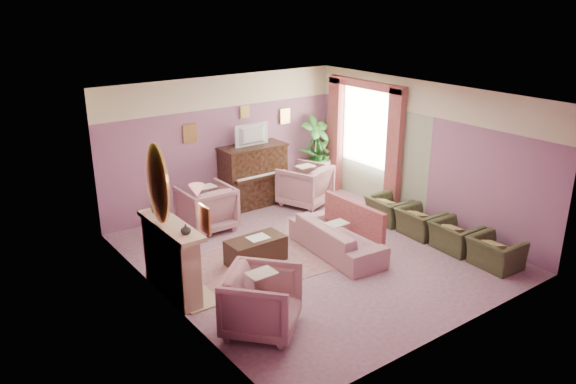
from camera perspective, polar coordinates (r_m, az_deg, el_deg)
floor at (r=10.02m, az=2.51°, el=-6.28°), size 5.50×6.00×0.01m
ceiling at (r=9.16m, az=2.77°, el=9.69°), size 5.50×6.00×0.01m
wall_back at (r=11.88m, az=-6.50°, el=4.99°), size 5.50×0.02×2.80m
wall_front at (r=7.56m, az=17.07°, el=-4.47°), size 5.50×0.02×2.80m
wall_left at (r=8.15m, az=-12.61°, el=-2.28°), size 0.02×6.00×2.80m
wall_right at (r=11.36m, az=13.53°, el=3.88°), size 0.02×6.00×2.80m
picture_rail_band at (r=11.65m, az=-6.68°, el=10.10°), size 5.50×0.01×0.65m
stripe_panel at (r=12.28m, az=8.78°, el=3.79°), size 0.01×3.00×2.15m
fireplace_surround at (r=8.72m, az=-11.78°, el=-6.84°), size 0.30×1.40×1.10m
fireplace_inset at (r=8.82m, az=-11.13°, el=-7.56°), size 0.18×0.72×0.68m
fire_ember at (r=8.92m, az=-10.82°, el=-8.52°), size 0.06×0.54×0.10m
mantel_shelf at (r=8.50m, az=-11.87°, el=-3.35°), size 0.40×1.55×0.07m
hearth at (r=9.04m, az=-10.39°, el=-9.59°), size 0.55×1.50×0.02m
mirror_frame at (r=8.21m, az=-13.08°, el=0.81°), size 0.04×0.72×1.20m
mirror_glass at (r=8.22m, az=-12.92°, el=0.84°), size 0.01×0.60×1.06m
sconce_shade at (r=7.28m, az=-9.26°, el=0.14°), size 0.20×0.20×0.16m
piano at (r=12.08m, az=-3.55°, el=1.62°), size 1.40×0.60×1.30m
piano_keyshelf at (r=11.78m, az=-2.63°, el=1.52°), size 1.30×0.12×0.06m
piano_keys at (r=11.76m, az=-2.63°, el=1.70°), size 1.20×0.08×0.02m
piano_top at (r=11.89m, az=-3.62°, el=4.64°), size 1.45×0.65×0.04m
television at (r=11.78m, az=-3.51°, el=5.95°), size 0.80×0.12×0.48m
print_back_left at (r=11.41m, az=-9.95°, el=5.86°), size 0.30×0.03×0.38m
print_back_right at (r=12.58m, az=-0.31°, el=7.72°), size 0.26×0.03×0.34m
print_back_mid at (r=11.96m, az=-4.42°, el=8.11°), size 0.22×0.03×0.26m
print_left_wall at (r=7.04m, az=-8.47°, el=-2.77°), size 0.03×0.28×0.36m
window_blind at (r=12.27m, az=7.99°, el=6.84°), size 0.03×1.40×1.80m
curtain_left at (r=11.69m, az=10.75°, el=4.02°), size 0.16×0.34×2.60m
curtain_right at (r=12.97m, az=4.82°, el=5.83°), size 0.16×0.34×2.60m
pelmet at (r=12.06m, az=7.91°, el=10.78°), size 0.16×2.20×0.16m
mantel_plant at (r=8.91m, az=-13.38°, el=-1.19°), size 0.16×0.16×0.28m
mantel_vase at (r=8.04m, az=-10.34°, el=-3.75°), size 0.16×0.16×0.16m
area_rug at (r=9.75m, az=-2.69°, el=-7.03°), size 2.68×2.05×0.01m
coffee_table at (r=9.62m, az=-3.28°, el=-5.96°), size 1.01×0.51×0.45m
table_paper at (r=9.55m, az=-3.06°, el=-4.64°), size 0.35×0.28×0.01m
sofa at (r=9.92m, az=4.97°, el=-4.08°), size 0.66×1.99×0.80m
sofa_throw at (r=10.09m, az=6.72°, el=-2.49°), size 0.10×1.51×0.55m
floral_armchair_left at (r=10.95m, az=-8.30°, el=-1.36°), size 0.94×0.94×0.98m
floral_armchair_right at (r=12.11m, az=1.73°, el=0.90°), size 0.94×0.94×0.98m
floral_armchair_front at (r=7.69m, az=-2.67°, el=-10.75°), size 0.94×0.94×0.98m
olive_chair_a at (r=10.03m, az=20.36°, el=-5.38°), size 0.56×0.80×0.69m
olive_chair_b at (r=10.45m, az=16.67°, el=-3.94°), size 0.56×0.80×0.69m
olive_chair_c at (r=10.91m, az=13.29°, el=-2.61°), size 0.56×0.80×0.69m
olive_chair_d at (r=11.42m, az=10.19°, el=-1.38°), size 0.56×0.80×0.69m
side_table at (r=13.15m, az=3.18°, el=1.77°), size 0.52×0.52×0.70m
side_plant_big at (r=13.00m, az=3.22°, el=3.95°), size 0.30×0.30×0.34m
side_plant_small at (r=13.01m, az=3.91°, el=3.81°), size 0.16×0.16×0.28m
palm_pot at (r=13.13m, az=2.78°, el=0.91°), size 0.34×0.34×0.34m
palm_plant at (r=12.87m, az=2.85°, el=4.67°), size 0.76×0.76×1.44m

